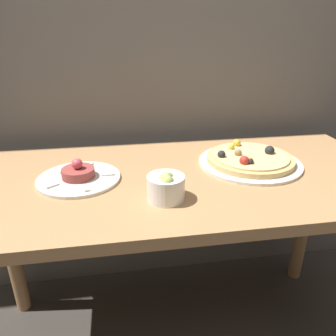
{
  "coord_description": "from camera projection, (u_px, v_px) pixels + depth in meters",
  "views": [
    {
      "loc": [
        -0.19,
        -0.61,
        1.19
      ],
      "look_at": [
        -0.04,
        0.3,
        0.78
      ],
      "focal_mm": 35.0,
      "sensor_mm": 36.0,
      "label": 1
    }
  ],
  "objects": [
    {
      "name": "pizza_plate",
      "position": [
        250.0,
        160.0,
        1.14
      ],
      "size": [
        0.35,
        0.35,
        0.06
      ],
      "color": "silver",
      "rests_on": "dining_table"
    },
    {
      "name": "dining_table",
      "position": [
        179.0,
        203.0,
        1.1
      ],
      "size": [
        1.45,
        0.65,
        0.74
      ],
      "color": "#AD7F51",
      "rests_on": "ground_plane"
    },
    {
      "name": "tartare_plate",
      "position": [
        79.0,
        176.0,
        1.02
      ],
      "size": [
        0.26,
        0.26,
        0.07
      ],
      "color": "silver",
      "rests_on": "dining_table"
    },
    {
      "name": "small_bowl",
      "position": [
        166.0,
        186.0,
        0.9
      ],
      "size": [
        0.11,
        0.11,
        0.08
      ],
      "color": "white",
      "rests_on": "dining_table"
    }
  ]
}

